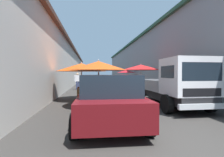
# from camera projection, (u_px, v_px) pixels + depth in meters

# --- Properties ---
(ground) EXTENTS (90.00, 90.00, 0.00)m
(ground) POSITION_uv_depth(u_px,v_px,m) (109.00, 89.00, 17.01)
(ground) COLOR #33302D
(building_left_whitewash) EXTENTS (49.80, 7.50, 4.64)m
(building_left_whitewash) POSITION_uv_depth(u_px,v_px,m) (38.00, 66.00, 18.25)
(building_left_whitewash) COLOR beige
(building_left_whitewash) RESTS_ON ground
(building_right_concrete) EXTENTS (49.80, 7.50, 5.84)m
(building_right_concrete) POSITION_uv_depth(u_px,v_px,m) (168.00, 62.00, 20.10)
(building_right_concrete) COLOR gray
(building_right_concrete) RESTS_ON ground
(fruit_stall_far_right) EXTENTS (2.52, 2.52, 2.12)m
(fruit_stall_far_right) POSITION_uv_depth(u_px,v_px,m) (98.00, 70.00, 7.47)
(fruit_stall_far_right) COLOR #9E9EA3
(fruit_stall_far_right) RESTS_ON ground
(fruit_stall_near_left) EXTENTS (2.87, 2.87, 2.24)m
(fruit_stall_near_left) POSITION_uv_depth(u_px,v_px,m) (141.00, 70.00, 12.59)
(fruit_stall_near_left) COLOR #9E9EA3
(fruit_stall_near_left) RESTS_ON ground
(fruit_stall_mid_lane) EXTENTS (2.29, 2.29, 2.09)m
(fruit_stall_mid_lane) POSITION_uv_depth(u_px,v_px,m) (126.00, 74.00, 21.20)
(fruit_stall_mid_lane) COLOR #9E9EA3
(fruit_stall_mid_lane) RESTS_ON ground
(fruit_stall_near_right) EXTENTS (2.76, 2.76, 2.15)m
(fruit_stall_near_right) POSITION_uv_depth(u_px,v_px,m) (82.00, 71.00, 9.51)
(fruit_stall_near_right) COLOR #9E9EA3
(fruit_stall_near_right) RESTS_ON ground
(hatchback_car) EXTENTS (3.94, 1.98, 1.45)m
(hatchback_car) POSITION_uv_depth(u_px,v_px,m) (108.00, 98.00, 5.21)
(hatchback_car) COLOR #600F14
(hatchback_car) RESTS_ON ground
(delivery_truck) EXTENTS (4.94, 2.01, 2.08)m
(delivery_truck) POSITION_uv_depth(u_px,v_px,m) (179.00, 84.00, 7.15)
(delivery_truck) COLOR black
(delivery_truck) RESTS_ON ground
(vendor_by_crates) EXTENTS (0.22, 0.64, 1.60)m
(vendor_by_crates) POSITION_uv_depth(u_px,v_px,m) (78.00, 80.00, 16.14)
(vendor_by_crates) COLOR navy
(vendor_by_crates) RESTS_ON ground
(plastic_stool) EXTENTS (0.30, 0.30, 0.43)m
(plastic_stool) POSITION_uv_depth(u_px,v_px,m) (102.00, 87.00, 14.87)
(plastic_stool) COLOR #194CB2
(plastic_stool) RESTS_ON ground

